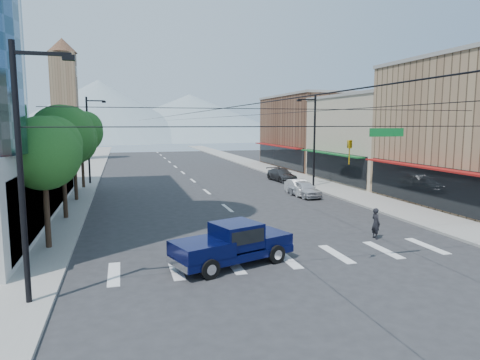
{
  "coord_description": "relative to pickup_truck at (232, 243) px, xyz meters",
  "views": [
    {
      "loc": [
        -7.5,
        -16.66,
        6.33
      ],
      "look_at": [
        -0.82,
        7.45,
        3.0
      ],
      "focal_mm": 32.0,
      "sensor_mm": 36.0,
      "label": 1
    }
  ],
  "objects": [
    {
      "name": "pickup_truck",
      "position": [
        0.0,
        0.0,
        0.0
      ],
      "size": [
        5.94,
        3.71,
        1.9
      ],
      "rotation": [
        0.0,
        0.0,
        0.34
      ],
      "color": "#070C39",
      "rests_on": "ground"
    },
    {
      "name": "pedestrian",
      "position": [
        8.73,
        2.17,
        -0.13
      ],
      "size": [
        0.42,
        0.63,
        1.72
      ],
      "primitive_type": "imported",
      "rotation": [
        0.0,
        0.0,
        1.58
      ],
      "color": "black",
      "rests_on": "ground"
    },
    {
      "name": "mountain_right",
      "position": [
        22.88,
        158.66,
        8.01
      ],
      "size": [
        90.0,
        90.0,
        18.0
      ],
      "primitive_type": "cone",
      "color": "gray",
      "rests_on": "ground"
    },
    {
      "name": "tree_midnear",
      "position": [
        -8.19,
        11.75,
        4.6
      ],
      "size": [
        4.09,
        4.09,
        7.52
      ],
      "color": "black",
      "rests_on": "ground"
    },
    {
      "name": "lamp_pole_ne",
      "position": [
        13.55,
        20.66,
        3.95
      ],
      "size": [
        2.0,
        0.25,
        9.0
      ],
      "color": "black",
      "rests_on": "ground"
    },
    {
      "name": "signal_rig",
      "position": [
        3.07,
        -2.34,
        3.65
      ],
      "size": [
        21.8,
        0.2,
        9.0
      ],
      "color": "black",
      "rests_on": "ground"
    },
    {
      "name": "parked_car_mid",
      "position": [
        10.48,
        16.81,
        -0.32
      ],
      "size": [
        1.53,
        4.11,
        1.34
      ],
      "primitive_type": "imported",
      "rotation": [
        0.0,
        0.0,
        -0.03
      ],
      "color": "silver",
      "rests_on": "ground"
    },
    {
      "name": "lamp_pole_nw",
      "position": [
        -7.79,
        28.66,
        3.95
      ],
      "size": [
        2.0,
        0.25,
        9.0
      ],
      "color": "black",
      "rests_on": "ground"
    },
    {
      "name": "sidewalk_right",
      "position": [
        14.88,
        38.66,
        -0.92
      ],
      "size": [
        4.0,
        120.0,
        0.15
      ],
      "primitive_type": "cube",
      "color": "gray",
      "rests_on": "ground"
    },
    {
      "name": "parked_car_far",
      "position": [
        12.28,
        25.81,
        -0.31
      ],
      "size": [
        2.37,
        4.89,
        1.37
      ],
      "primitive_type": "imported",
      "rotation": [
        0.0,
        0.0,
        0.1
      ],
      "color": "#343437",
      "rests_on": "ground"
    },
    {
      "name": "mountain_left",
      "position": [
        -12.12,
        148.66,
        10.01
      ],
      "size": [
        80.0,
        80.0,
        22.0
      ],
      "primitive_type": "cone",
      "color": "gray",
      "rests_on": "ground"
    },
    {
      "name": "ground",
      "position": [
        2.88,
        -1.34,
        -0.99
      ],
      "size": [
        160.0,
        160.0,
        0.0
      ],
      "primitive_type": "plane",
      "color": "#28282B",
      "rests_on": "ground"
    },
    {
      "name": "tree_midfar",
      "position": [
        -8.19,
        18.75,
        4.0
      ],
      "size": [
        3.65,
        3.64,
        6.71
      ],
      "color": "black",
      "rests_on": "ground"
    },
    {
      "name": "tree_far",
      "position": [
        -8.19,
        25.75,
        4.6
      ],
      "size": [
        4.09,
        4.09,
        7.52
      ],
      "color": "black",
      "rests_on": "ground"
    },
    {
      "name": "tree_near",
      "position": [
        -8.19,
        4.75,
        4.0
      ],
      "size": [
        3.65,
        3.64,
        6.71
      ],
      "color": "black",
      "rests_on": "ground"
    },
    {
      "name": "sidewalk_left",
      "position": [
        -9.12,
        38.66,
        -0.92
      ],
      "size": [
        4.0,
        120.0,
        0.15
      ],
      "primitive_type": "cube",
      "color": "gray",
      "rests_on": "ground"
    },
    {
      "name": "clock_tower",
      "position": [
        -13.62,
        60.66,
        9.65
      ],
      "size": [
        4.8,
        4.8,
        20.4
      ],
      "color": "#8C6B4C",
      "rests_on": "ground"
    },
    {
      "name": "parked_car_near",
      "position": [
        10.48,
        15.66,
        -0.3
      ],
      "size": [
        1.88,
        4.16,
        1.39
      ],
      "primitive_type": "imported",
      "rotation": [
        0.0,
        0.0,
        0.06
      ],
      "color": "silver",
      "rests_on": "ground"
    },
    {
      "name": "shop_far",
      "position": [
        22.88,
        38.66,
        4.01
      ],
      "size": [
        12.0,
        18.0,
        10.0
      ],
      "primitive_type": "cube",
      "color": "brown",
      "rests_on": "ground"
    },
    {
      "name": "shop_mid",
      "position": [
        22.88,
        22.66,
        3.51
      ],
      "size": [
        12.0,
        14.0,
        9.0
      ],
      "primitive_type": "cube",
      "color": "tan",
      "rests_on": "ground"
    }
  ]
}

